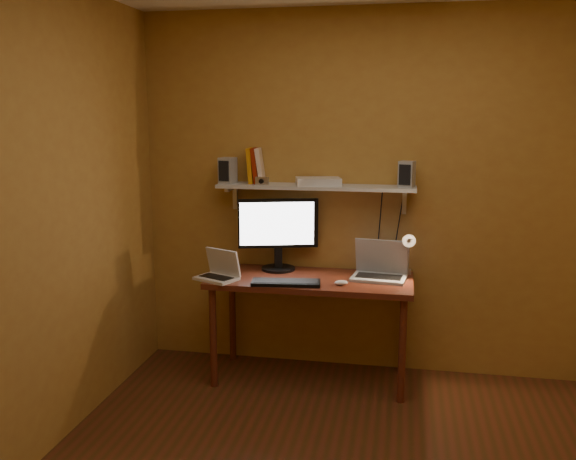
% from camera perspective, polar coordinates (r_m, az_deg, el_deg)
% --- Properties ---
extents(room, '(3.44, 3.24, 2.64)m').
position_cam_1_polar(room, '(2.83, 6.41, -0.82)').
color(room, '#582716').
rests_on(room, ground).
extents(desk, '(1.40, 0.60, 0.75)m').
position_cam_1_polar(desk, '(4.27, 2.14, -5.58)').
color(desk, '#602516').
rests_on(desk, ground).
extents(wall_shelf, '(1.40, 0.25, 0.21)m').
position_cam_1_polar(wall_shelf, '(4.32, 2.60, 4.02)').
color(wall_shelf, silver).
rests_on(wall_shelf, room).
extents(monitor, '(0.56, 0.30, 0.52)m').
position_cam_1_polar(monitor, '(4.39, -0.93, -0.03)').
color(monitor, black).
rests_on(monitor, desk).
extents(laptop, '(0.39, 0.30, 0.27)m').
position_cam_1_polar(laptop, '(4.27, 8.61, -3.53)').
color(laptop, '#999DA2').
rests_on(laptop, desk).
extents(netbook, '(0.33, 0.29, 0.21)m').
position_cam_1_polar(netbook, '(4.22, -6.43, -3.82)').
color(netbook, silver).
rests_on(netbook, desk).
extents(keyboard, '(0.47, 0.21, 0.02)m').
position_cam_1_polar(keyboard, '(4.07, -0.19, -4.95)').
color(keyboard, black).
rests_on(keyboard, desk).
extents(mouse, '(0.10, 0.09, 0.03)m').
position_cam_1_polar(mouse, '(4.07, 5.00, -4.93)').
color(mouse, silver).
rests_on(mouse, desk).
extents(desk_lamp, '(0.09, 0.23, 0.38)m').
position_cam_1_polar(desk_lamp, '(4.27, 11.22, -1.70)').
color(desk_lamp, silver).
rests_on(desk_lamp, desk).
extents(speaker_left, '(0.13, 0.13, 0.19)m').
position_cam_1_polar(speaker_left, '(4.43, -5.67, 5.57)').
color(speaker_left, '#999DA2').
rests_on(speaker_left, wall_shelf).
extents(speaker_right, '(0.12, 0.12, 0.18)m').
position_cam_1_polar(speaker_right, '(4.25, 11.05, 5.15)').
color(speaker_right, '#999DA2').
rests_on(speaker_right, wall_shelf).
extents(books, '(0.15, 0.18, 0.26)m').
position_cam_1_polar(books, '(4.42, -3.07, 6.03)').
color(books, orange).
rests_on(books, wall_shelf).
extents(shelf_camera, '(0.10, 0.04, 0.06)m').
position_cam_1_polar(shelf_camera, '(4.31, -2.45, 4.61)').
color(shelf_camera, silver).
rests_on(shelf_camera, wall_shelf).
extents(router, '(0.35, 0.28, 0.05)m').
position_cam_1_polar(router, '(4.31, 2.85, 4.58)').
color(router, silver).
rests_on(router, wall_shelf).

